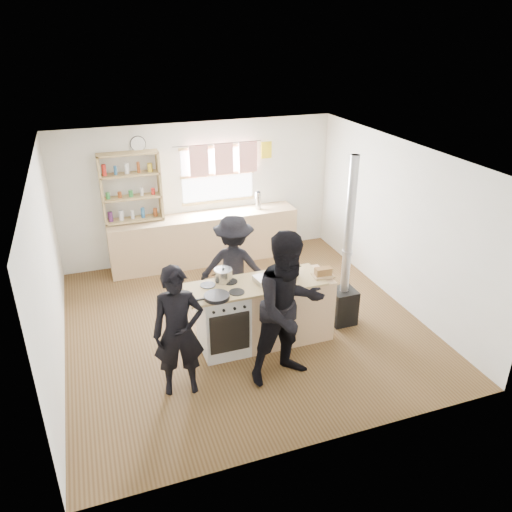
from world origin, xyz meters
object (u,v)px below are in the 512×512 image
at_px(thermos, 258,201).
at_px(roast_tray, 268,278).
at_px(stockpot_counter, 289,270).
at_px(skillet_greens, 217,296).
at_px(bread_board, 323,273).
at_px(person_near_right, 289,309).
at_px(stockpot_stove, 223,275).
at_px(person_far, 234,267).
at_px(person_near_left, 178,332).
at_px(cooking_island, 265,312).
at_px(flue_heater, 345,283).

distance_m(thermos, roast_tray, 2.89).
bearing_deg(stockpot_counter, skillet_greens, -166.95).
bearing_deg(stockpot_counter, bread_board, -17.64).
bearing_deg(stockpot_counter, person_near_right, -112.63).
bearing_deg(stockpot_stove, person_far, 61.67).
bearing_deg(person_far, person_near_left, 77.00).
xyz_separation_m(cooking_island, person_near_right, (-0.00, -0.79, 0.50)).
bearing_deg(skillet_greens, person_near_left, -144.59).
relative_size(roast_tray, stockpot_counter, 1.35).
bearing_deg(person_near_left, thermos, 65.45).
relative_size(thermos, skillet_greens, 1.00).
relative_size(skillet_greens, bread_board, 1.10).
bearing_deg(stockpot_stove, bread_board, -13.27).
height_order(thermos, person_near_left, person_near_left).
bearing_deg(person_far, stockpot_stove, 86.25).
bearing_deg(stockpot_stove, person_near_left, -133.43).
bearing_deg(cooking_island, skillet_greens, -163.58).
distance_m(cooking_island, person_far, 0.91).
distance_m(cooking_island, bread_board, 0.95).
xyz_separation_m(thermos, stockpot_counter, (-0.54, -2.74, -0.03)).
height_order(roast_tray, person_near_right, person_near_right).
xyz_separation_m(cooking_island, stockpot_stove, (-0.52, 0.20, 0.55)).
distance_m(stockpot_counter, person_near_left, 1.77).
height_order(person_near_right, person_far, person_near_right).
bearing_deg(skillet_greens, stockpot_stove, 63.58).
bearing_deg(bread_board, flue_heater, 22.52).
bearing_deg(flue_heater, person_far, 152.22).
distance_m(stockpot_stove, stockpot_counter, 0.88).
bearing_deg(cooking_island, thermos, 72.27).
height_order(cooking_island, person_near_right, person_near_right).
bearing_deg(stockpot_counter, person_near_left, -158.27).
xyz_separation_m(thermos, bread_board, (-0.10, -2.88, -0.08)).
xyz_separation_m(roast_tray, stockpot_counter, (0.30, 0.02, 0.06)).
bearing_deg(person_near_left, flue_heater, 23.62).
relative_size(thermos, bread_board, 1.10).
bearing_deg(skillet_greens, bread_board, 4.02).
xyz_separation_m(roast_tray, person_near_left, (-1.33, -0.63, -0.15)).
distance_m(bread_board, person_near_left, 2.15).
bearing_deg(person_far, person_near_right, 120.82).
relative_size(cooking_island, flue_heater, 0.79).
bearing_deg(person_near_left, roast_tray, 33.38).
xyz_separation_m(cooking_island, person_far, (-0.18, 0.83, 0.32)).
bearing_deg(roast_tray, person_far, 104.99).
height_order(stockpot_stove, stockpot_counter, stockpot_counter).
relative_size(roast_tray, bread_board, 1.34).
relative_size(roast_tray, person_near_right, 0.20).
xyz_separation_m(roast_tray, person_far, (-0.22, 0.82, -0.18)).
distance_m(cooking_island, flue_heater, 1.26).
height_order(skillet_greens, stockpot_stove, stockpot_stove).
bearing_deg(stockpot_stove, cooking_island, -21.13).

